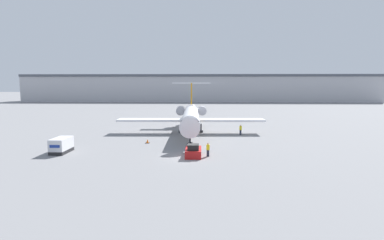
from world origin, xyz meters
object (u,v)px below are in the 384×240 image
at_px(airplane_main, 191,116).
at_px(pushback_tug, 193,152).
at_px(luggage_cart, 61,145).
at_px(traffic_cone_left, 147,141).
at_px(worker_near_tug, 208,149).
at_px(worker_by_wing, 241,130).

relative_size(airplane_main, pushback_tug, 7.43).
height_order(airplane_main, pushback_tug, airplane_main).
xyz_separation_m(luggage_cart, traffic_cone_left, (10.16, 6.74, -0.70)).
xyz_separation_m(airplane_main, worker_near_tug, (2.81, -17.93, -2.19)).
bearing_deg(worker_by_wing, airplane_main, 168.75).
bearing_deg(airplane_main, worker_by_wing, -11.25).
height_order(airplane_main, worker_by_wing, airplane_main).
xyz_separation_m(airplane_main, luggage_cart, (-16.46, -16.44, -2.12)).
relative_size(airplane_main, traffic_cone_left, 46.41).
distance_m(pushback_tug, worker_near_tug, 1.85).
bearing_deg(luggage_cart, traffic_cone_left, 33.56).
bearing_deg(airplane_main, pushback_tug, -86.85).
bearing_deg(traffic_cone_left, luggage_cart, -146.44).
bearing_deg(worker_near_tug, traffic_cone_left, 137.88).
bearing_deg(traffic_cone_left, pushback_tug, -48.21).
distance_m(airplane_main, worker_near_tug, 18.28).
bearing_deg(worker_by_wing, traffic_cone_left, -152.43).
relative_size(worker_near_tug, worker_by_wing, 0.95).
bearing_deg(traffic_cone_left, worker_by_wing, 27.57).
bearing_deg(worker_by_wing, pushback_tug, -116.21).
distance_m(worker_near_tug, traffic_cone_left, 12.29).
relative_size(worker_near_tug, traffic_cone_left, 2.91).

